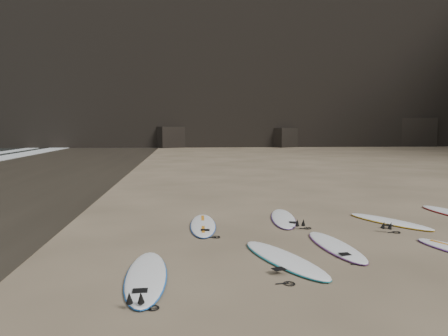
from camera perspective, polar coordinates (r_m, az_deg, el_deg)
The scene contains 7 objects.
ground at distance 9.56m, azimuth 19.83°, elevation -10.36°, with size 240.00×240.00×0.00m, color #897559.
surfboard_0 at distance 7.68m, azimuth -10.14°, elevation -13.67°, with size 0.66×2.77×0.10m, color white.
surfboard_1 at distance 8.56m, azimuth 7.84°, elevation -11.62°, with size 0.65×2.73×0.10m, color white.
surfboard_2 at distance 9.62m, azimuth 14.38°, elevation -9.82°, with size 0.60×2.51×0.09m, color white.
surfboard_5 at distance 11.25m, azimuth -2.77°, elevation -7.41°, with size 0.62×2.59×0.09m, color white.
surfboard_6 at distance 12.16m, azimuth 7.74°, elevation -6.48°, with size 0.62×2.57×0.09m, color white.
surfboard_7 at distance 12.46m, azimuth 20.80°, elevation -6.50°, with size 0.60×2.51×0.09m, color white.
Camera 1 is at (-3.96, -8.32, 2.56)m, focal length 35.00 mm.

